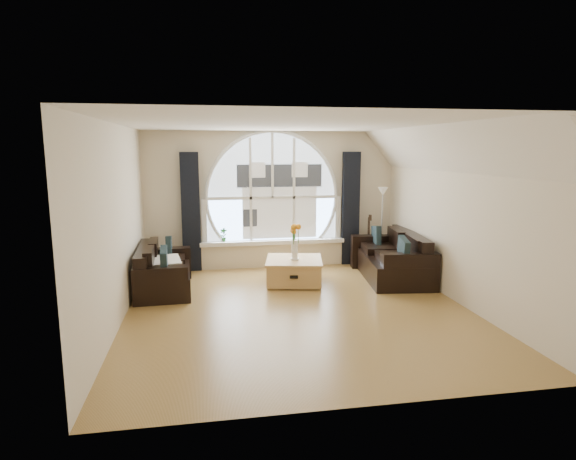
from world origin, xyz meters
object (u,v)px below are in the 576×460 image
at_px(guitar, 368,240).
at_px(potted_plant, 224,235).
at_px(sofa_right, 391,257).
at_px(vase_flowers, 295,238).
at_px(coffee_chest, 294,270).
at_px(sofa_left, 164,267).
at_px(floor_lamp, 382,227).

bearing_deg(guitar, potted_plant, -165.72).
distance_m(sofa_right, vase_flowers, 1.86).
relative_size(coffee_chest, guitar, 0.91).
height_order(vase_flowers, guitar, vase_flowers).
bearing_deg(guitar, sofa_left, -146.55).
height_order(coffee_chest, potted_plant, potted_plant).
distance_m(sofa_left, vase_flowers, 2.28).
relative_size(sofa_left, guitar, 1.58).
height_order(coffee_chest, floor_lamp, floor_lamp).
distance_m(vase_flowers, floor_lamp, 2.21).
distance_m(guitar, potted_plant, 2.91).
distance_m(sofa_left, sofa_right, 4.04).
bearing_deg(potted_plant, sofa_left, -129.58).
distance_m(coffee_chest, potted_plant, 1.77).
bearing_deg(sofa_right, vase_flowers, -171.43).
bearing_deg(vase_flowers, sofa_left, 179.83).
relative_size(guitar, potted_plant, 3.92).
xyz_separation_m(vase_flowers, floor_lamp, (1.98, 0.99, -0.02)).
xyz_separation_m(sofa_right, floor_lamp, (0.17, 0.96, 0.40)).
bearing_deg(sofa_right, floor_lamp, 87.16).
bearing_deg(floor_lamp, coffee_chest, -154.28).
xyz_separation_m(floor_lamp, guitar, (-0.26, 0.07, -0.27)).
bearing_deg(coffee_chest, potted_plant, 144.70).
height_order(sofa_right, vase_flowers, vase_flowers).
bearing_deg(sofa_left, coffee_chest, -1.68).
distance_m(sofa_right, floor_lamp, 1.05).
bearing_deg(sofa_left, vase_flowers, -2.72).
distance_m(floor_lamp, guitar, 0.38).
relative_size(coffee_chest, vase_flowers, 1.38).
distance_m(sofa_left, floor_lamp, 4.35).
relative_size(sofa_right, coffee_chest, 1.96).
height_order(coffee_chest, vase_flowers, vase_flowers).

